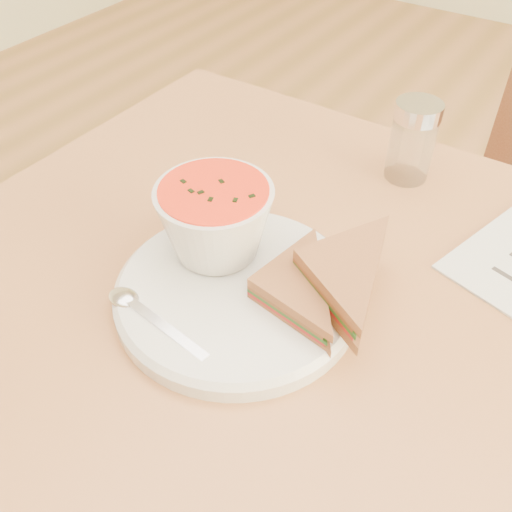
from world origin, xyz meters
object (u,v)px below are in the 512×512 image
Objects in this scene: plate at (237,293)px; condiment_shaker at (412,141)px; dining_table at (337,485)px; soup_bowl at (216,224)px.

condiment_shaker reaches higher than plate.
dining_table is at bearing -74.11° from condiment_shaker.
soup_bowl reaches higher than plate.
soup_bowl is (-0.05, 0.03, 0.05)m from plate.
soup_bowl is at bearing -170.88° from dining_table.
dining_table is 0.47m from soup_bowl.
condiment_shaker is (0.10, 0.27, -0.01)m from soup_bowl.
dining_table is at bearing 24.83° from plate.
condiment_shaker is at bearing 69.24° from soup_bowl.
soup_bowl is 1.16× the size of condiment_shaker.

